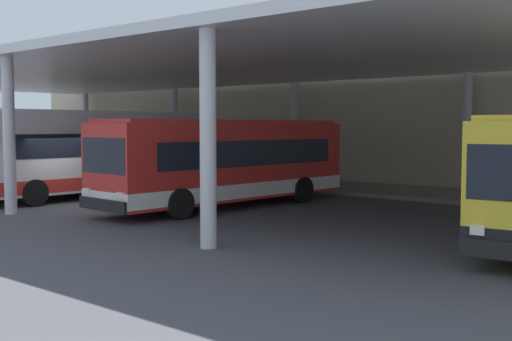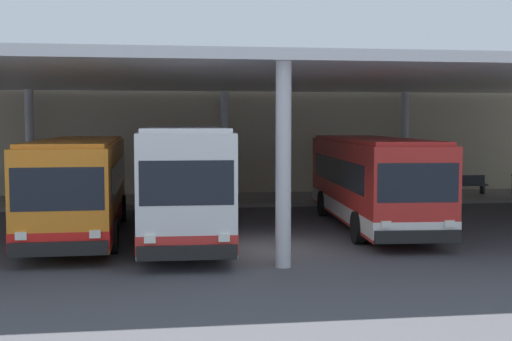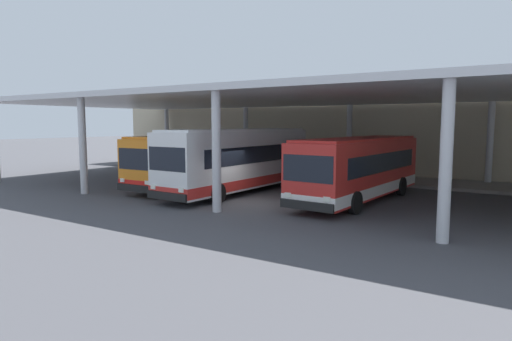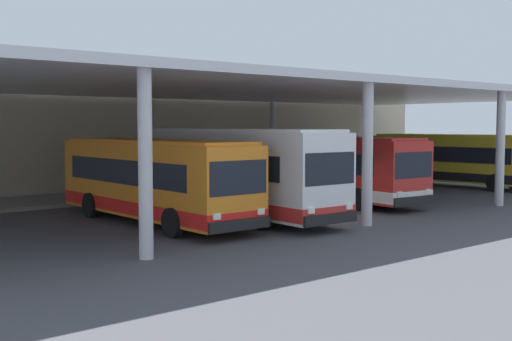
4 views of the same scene
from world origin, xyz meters
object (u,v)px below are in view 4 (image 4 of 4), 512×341
(bus_far_bay, at_px, (454,159))
(trash_bin, at_px, (348,170))
(bus_middle_bay, at_px, (330,168))
(bus_nearest_bay, at_px, (153,179))
(bus_second_bay, at_px, (233,171))
(bench_waiting, at_px, (320,171))

(bus_far_bay, height_order, trash_bin, bus_far_bay)
(bus_middle_bay, xyz_separation_m, bus_far_bay, (11.53, 0.64, 0.00))
(bus_nearest_bay, distance_m, bus_middle_bay, 10.04)
(bus_second_bay, distance_m, bench_waiting, 17.05)
(bench_waiting, bearing_deg, bus_second_bay, -147.17)
(bus_nearest_bay, distance_m, bus_far_bay, 21.59)
(bus_middle_bay, distance_m, bench_waiting, 11.31)
(bench_waiting, distance_m, trash_bin, 2.44)
(bus_second_bay, height_order, trash_bin, bus_second_bay)
(bus_middle_bay, relative_size, trash_bin, 10.89)
(bus_second_bay, bearing_deg, trash_bin, 28.30)
(bus_middle_bay, bearing_deg, bus_far_bay, 3.19)
(bus_second_bay, bearing_deg, bench_waiting, 32.83)
(bus_far_bay, bearing_deg, bus_second_bay, -174.96)
(bench_waiting, bearing_deg, bus_far_bay, -63.09)
(bus_second_bay, xyz_separation_m, trash_bin, (16.72, 9.00, -1.16))
(bus_second_bay, relative_size, bus_middle_bay, 1.07)
(bus_middle_bay, distance_m, bus_far_bay, 11.55)
(bus_middle_bay, distance_m, trash_bin, 12.94)
(bus_middle_bay, xyz_separation_m, trash_bin, (10.09, 8.04, -0.98))
(bus_far_bay, xyz_separation_m, bench_waiting, (-3.87, 7.62, -0.99))
(bus_middle_bay, relative_size, bench_waiting, 5.93)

